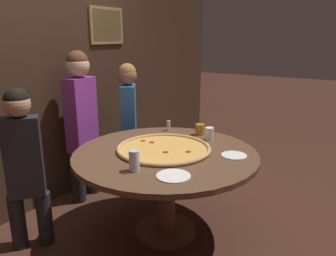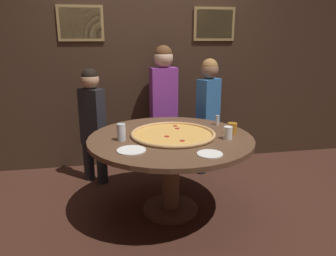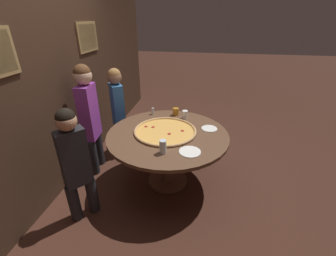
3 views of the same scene
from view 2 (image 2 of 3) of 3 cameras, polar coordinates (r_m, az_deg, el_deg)
name	(u,v)px [view 2 (image 2 of 3)]	position (r m, az deg, el deg)	size (l,w,h in m)	color
ground_plane	(170,210)	(3.23, 0.44, -14.15)	(24.00, 24.00, 0.00)	#422319
back_wall	(150,62)	(4.13, -3.16, 11.49)	(6.40, 0.08, 2.60)	#3D281C
dining_table	(171,152)	(2.98, 0.46, -4.14)	(1.48, 1.48, 0.74)	brown
giant_pizza	(173,134)	(2.97, 0.90, -1.05)	(0.77, 0.77, 0.03)	#E5A84C
drink_cup_near_right	(121,132)	(2.84, -8.13, -0.74)	(0.07, 0.07, 0.15)	silver
drink_cup_far_left	(228,133)	(2.90, 10.39, -0.84)	(0.08, 0.08, 0.11)	white
drink_cup_beside_pizza	(232,128)	(3.06, 11.11, -0.08)	(0.09, 0.09, 0.10)	#BC7A23
white_plate_right_side	(210,154)	(2.52, 7.30, -4.50)	(0.20, 0.20, 0.01)	white
white_plate_near_front	(131,150)	(2.60, -6.39, -3.86)	(0.23, 0.23, 0.01)	white
condiment_shaker	(217,120)	(3.35, 8.58, 1.37)	(0.04, 0.04, 0.10)	silver
diner_far_right	(93,119)	(3.68, -13.01, 1.47)	(0.32, 0.30, 1.29)	#232328
diner_centre_back	(164,101)	(3.95, -0.77, 4.75)	(0.39, 0.23, 1.51)	#232328
diner_side_right	(208,109)	(3.91, 7.02, 3.26)	(0.35, 0.30, 1.36)	#232328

